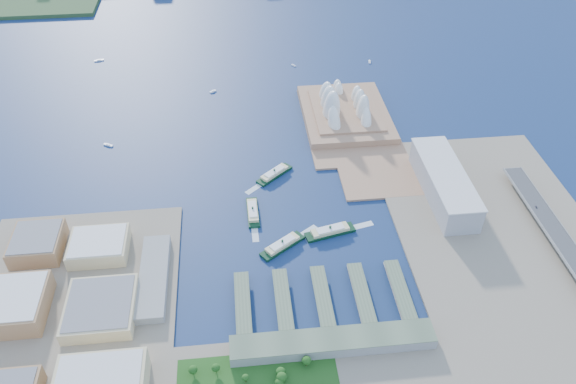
{
  "coord_description": "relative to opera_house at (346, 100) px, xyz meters",
  "views": [
    {
      "loc": [
        -62.97,
        -454.98,
        468.96
      ],
      "look_at": [
        -5.14,
        86.99,
        18.0
      ],
      "focal_mm": 35.0,
      "sensor_mm": 36.0,
      "label": 1
    }
  ],
  "objects": [
    {
      "name": "boat_b",
      "position": [
        -204.92,
        103.45,
        -30.48
      ],
      "size": [
        11.45,
        9.84,
        3.05
      ],
      "primitive_type": null,
      "rotation": [
        0.0,
        0.0,
        2.2
      ],
      "color": "white",
      "rests_on": "ground"
    },
    {
      "name": "ferry_c",
      "position": [
        -125.1,
        -271.48,
        -26.47
      ],
      "size": [
        56.42,
        45.92,
        11.07
      ],
      "primitive_type": null,
      "rotation": [
        0.0,
        0.0,
        2.19
      ],
      "color": "black",
      "rests_on": "ground"
    },
    {
      "name": "opera_house",
      "position": [
        0.0,
        0.0,
        0.0
      ],
      "size": [
        134.0,
        180.0,
        58.0
      ],
      "primitive_type": null,
      "color": "white",
      "rests_on": "peninsula"
    },
    {
      "name": "west_land",
      "position": [
        -355.0,
        -385.0,
        -30.5
      ],
      "size": [
        220.0,
        390.0,
        3.0
      ],
      "primitive_type": "cube",
      "color": "gray",
      "rests_on": "ground"
    },
    {
      "name": "ferry_a",
      "position": [
        -156.13,
        -208.62,
        -26.77
      ],
      "size": [
        14.83,
        55.52,
        10.46
      ],
      "primitive_type": null,
      "rotation": [
        0.0,
        0.0,
        0.01
      ],
      "color": "black",
      "rests_on": "ground"
    },
    {
      "name": "boat_a",
      "position": [
        -357.31,
        -37.79,
        -30.61
      ],
      "size": [
        14.46,
        9.97,
        2.79
      ],
      "primitive_type": null,
      "rotation": [
        0.0,
        0.0,
        1.08
      ],
      "color": "white",
      "rests_on": "ground"
    },
    {
      "name": "boat_d",
      "position": [
        -412.0,
        240.01,
        -30.54
      ],
      "size": [
        17.73,
        8.05,
        2.93
      ],
      "primitive_type": null,
      "rotation": [
        0.0,
        0.0,
        1.83
      ],
      "color": "white",
      "rests_on": "ground"
    },
    {
      "name": "east_land",
      "position": [
        135.0,
        -330.0,
        -30.5
      ],
      "size": [
        240.0,
        500.0,
        3.0
      ],
      "primitive_type": "cube",
      "color": "gray",
      "rests_on": "ground"
    },
    {
      "name": "ferry_wharves",
      "position": [
        -91.0,
        -355.0,
        -27.35
      ],
      "size": [
        184.0,
        90.0,
        9.3
      ],
      "primitive_type": null,
      "color": "#52624A",
      "rests_on": "ground"
    },
    {
      "name": "boat_e",
      "position": [
        -60.16,
        182.88,
        -30.76
      ],
      "size": [
        8.54,
        10.03,
        2.47
      ],
      "primitive_type": null,
      "rotation": [
        0.0,
        0.0,
        0.63
      ],
      "color": "white",
      "rests_on": "ground"
    },
    {
      "name": "ferry_b",
      "position": [
        -122.45,
        -134.41,
        -26.63
      ],
      "size": [
        52.46,
        48.13,
        10.75
      ],
      "primitive_type": null,
      "rotation": [
        0.0,
        0.0,
        -0.86
      ],
      "color": "black",
      "rests_on": "ground"
    },
    {
      "name": "west_buildings",
      "position": [
        -355.0,
        -350.0,
        -15.5
      ],
      "size": [
        200.0,
        280.0,
        27.0
      ],
      "primitive_type": null,
      "color": "#9F764F",
      "rests_on": "west_land"
    },
    {
      "name": "toaster_building",
      "position": [
        90.0,
        -200.0,
        -11.5
      ],
      "size": [
        45.0,
        155.0,
        35.0
      ],
      "primitive_type": "cube",
      "color": "#97979C",
      "rests_on": "east_land"
    },
    {
      "name": "terminal_building",
      "position": [
        -90.0,
        -415.0,
        -23.0
      ],
      "size": [
        200.0,
        28.0,
        12.0
      ],
      "primitive_type": "cube",
      "color": "gray",
      "rests_on": "south_land"
    },
    {
      "name": "ground",
      "position": [
        -105.0,
        -280.0,
        -32.0
      ],
      "size": [
        3000.0,
        3000.0,
        0.0
      ],
      "primitive_type": "plane",
      "color": "#0F2247",
      "rests_on": "ground"
    },
    {
      "name": "boat_c",
      "position": [
        79.64,
        182.38,
        -30.64
      ],
      "size": [
        5.32,
        12.51,
        2.72
      ],
      "primitive_type": null,
      "rotation": [
        0.0,
        0.0,
        2.99
      ],
      "color": "white",
      "rests_on": "ground"
    },
    {
      "name": "peninsula",
      "position": [
        2.5,
        -20.0,
        -30.5
      ],
      "size": [
        135.0,
        220.0,
        3.0
      ],
      "primitive_type": "cube",
      "color": "#9E7456",
      "rests_on": "ground"
    },
    {
      "name": "car_c",
      "position": [
        191.0,
        -251.35,
        -16.53
      ],
      "size": [
        1.74,
        4.28,
        1.24
      ],
      "primitive_type": "imported",
      "color": "slate",
      "rests_on": "expressway"
    },
    {
      "name": "ferry_d",
      "position": [
        -65.91,
        -254.66,
        -26.19
      ],
      "size": [
        63.38,
        29.35,
        11.62
      ],
      "primitive_type": null,
      "rotation": [
        0.0,
        0.0,
        1.8
      ],
      "color": "black",
      "rests_on": "ground"
    },
    {
      "name": "expressway",
      "position": [
        195.0,
        -340.0,
        -23.07
      ],
      "size": [
        26.0,
        340.0,
        11.85
      ],
      "primitive_type": null,
      "color": "gray",
      "rests_on": "east_land"
    }
  ]
}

